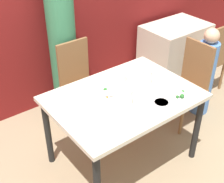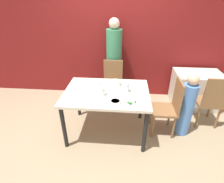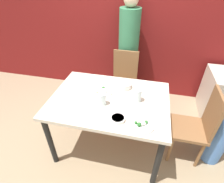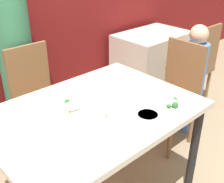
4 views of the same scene
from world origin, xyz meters
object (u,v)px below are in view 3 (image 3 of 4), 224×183
(chair_child_spot, at_px, (197,125))
(glass_water_tall, at_px, (138,95))
(bowl_curry, at_px, (124,85))
(chair_adult_spot, at_px, (124,81))
(person_adult, at_px, (128,55))
(plate_rice_adult, at_px, (142,124))
(person_child, at_px, (223,130))

(chair_child_spot, distance_m, glass_water_tall, 0.77)
(bowl_curry, bearing_deg, chair_adult_spot, 98.71)
(person_adult, bearing_deg, bowl_curry, -84.41)
(person_adult, xyz_separation_m, bowl_curry, (0.09, -0.89, 0.01))
(plate_rice_adult, bearing_deg, chair_adult_spot, 107.38)
(chair_child_spot, bearing_deg, glass_water_tall, -86.54)
(person_child, bearing_deg, chair_child_spot, 180.00)
(person_child, bearing_deg, glass_water_tall, -177.53)
(person_child, bearing_deg, person_adult, 139.38)
(person_child, xyz_separation_m, bowl_curry, (-1.16, 0.18, 0.31))
(chair_adult_spot, distance_m, glass_water_tall, 0.90)
(chair_adult_spot, relative_size, chair_child_spot, 1.00)
(chair_child_spot, relative_size, plate_rice_adult, 4.46)
(bowl_curry, relative_size, plate_rice_adult, 0.80)
(chair_adult_spot, height_order, plate_rice_adult, chair_adult_spot)
(chair_child_spot, xyz_separation_m, person_child, (0.28, -0.00, -0.01))
(chair_adult_spot, relative_size, person_child, 0.89)
(plate_rice_adult, bearing_deg, bowl_curry, 115.23)
(chair_child_spot, bearing_deg, plate_rice_adult, -56.65)
(chair_child_spot, bearing_deg, bowl_curry, -101.30)
(plate_rice_adult, distance_m, glass_water_tall, 0.37)
(chair_adult_spot, bearing_deg, glass_water_tall, -70.83)
(person_child, distance_m, plate_rice_adult, 1.01)
(glass_water_tall, bearing_deg, chair_child_spot, 3.46)
(person_adult, bearing_deg, plate_rice_adult, -76.28)
(chair_adult_spot, relative_size, bowl_curry, 5.59)
(chair_child_spot, distance_m, bowl_curry, 0.94)
(chair_child_spot, height_order, bowl_curry, chair_child_spot)
(person_adult, bearing_deg, glass_water_tall, -76.15)
(person_child, height_order, bowl_curry, person_child)
(plate_rice_adult, height_order, glass_water_tall, glass_water_tall)
(person_adult, bearing_deg, person_child, -40.62)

